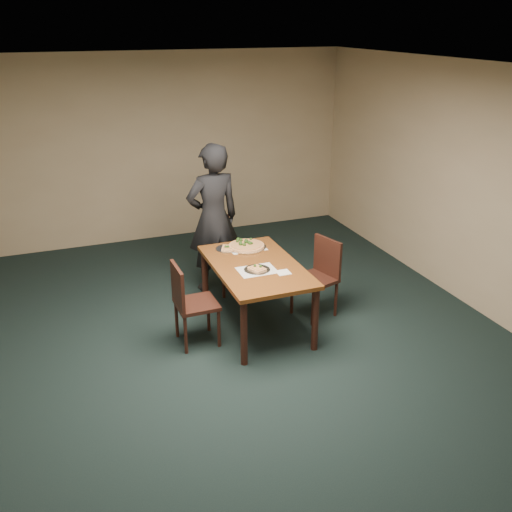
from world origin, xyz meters
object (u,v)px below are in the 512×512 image
object	(u,v)px
dining_table	(256,272)
diner	(213,219)
chair_far	(222,250)
pizza_pan	(246,245)
chair_right	(320,273)
slice_plate_near	(257,269)
slice_plate_far	(228,248)
chair_left	(189,300)

from	to	relation	value
dining_table	diner	xyz separation A→B (m)	(-0.14, 1.11, 0.28)
chair_far	pizza_pan	distance (m)	0.65
dining_table	chair_right	bearing A→B (deg)	1.63
dining_table	diner	distance (m)	1.15
dining_table	diner	world-z (taller)	diner
slice_plate_near	slice_plate_far	size ratio (longest dim) A/B	1.00
chair_left	slice_plate_far	bearing A→B (deg)	-46.23
chair_far	slice_plate_near	distance (m)	1.26
dining_table	chair_left	world-z (taller)	chair_left
pizza_pan	slice_plate_far	bearing A→B (deg)	173.96
chair_left	slice_plate_near	distance (m)	0.78
dining_table	pizza_pan	bearing A→B (deg)	81.90
slice_plate_near	diner	bearing A→B (deg)	94.50
chair_far	dining_table	bearing A→B (deg)	-107.84
diner	slice_plate_near	distance (m)	1.27
chair_right	diner	world-z (taller)	diner
chair_far	diner	bearing A→B (deg)	151.33
chair_right	slice_plate_near	bearing A→B (deg)	-95.14
dining_table	chair_left	size ratio (longest dim) A/B	1.65
chair_right	slice_plate_far	xyz separation A→B (m)	(-0.94, 0.51, 0.25)
chair_far	slice_plate_far	world-z (taller)	chair_far
chair_left	chair_right	bearing A→B (deg)	-86.50
diner	slice_plate_near	size ratio (longest dim) A/B	6.69
chair_far	diner	size ratio (longest dim) A/B	0.49
chair_far	chair_right	xyz separation A→B (m)	(0.84, -1.07, 0.00)
chair_far	slice_plate_far	distance (m)	0.62
chair_left	diner	bearing A→B (deg)	-29.09
slice_plate_far	chair_left	bearing A→B (deg)	-135.02
dining_table	pizza_pan	world-z (taller)	pizza_pan
chair_left	diner	world-z (taller)	diner
chair_right	slice_plate_near	size ratio (longest dim) A/B	3.25
slice_plate_near	chair_far	bearing A→B (deg)	90.15
pizza_pan	slice_plate_far	size ratio (longest dim) A/B	1.62
dining_table	slice_plate_near	world-z (taller)	slice_plate_near
dining_table	pizza_pan	xyz separation A→B (m)	(0.07, 0.51, 0.12)
slice_plate_far	dining_table	bearing A→B (deg)	-74.37
chair_right	diner	distance (m)	1.49
slice_plate_near	chair_left	bearing A→B (deg)	176.89
chair_left	diner	distance (m)	1.44
dining_table	slice_plate_near	bearing A→B (deg)	-106.74
dining_table	slice_plate_far	size ratio (longest dim) A/B	5.36
chair_left	slice_plate_far	world-z (taller)	chair_left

